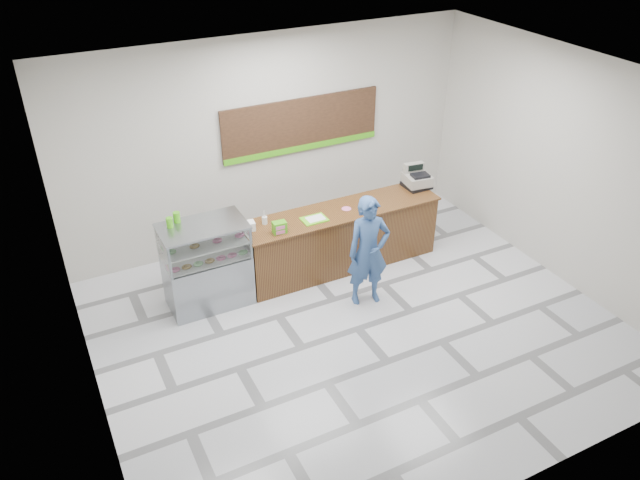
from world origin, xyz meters
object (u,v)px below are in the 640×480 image
customer (368,251)px  sales_counter (341,238)px  display_case (207,264)px  cash_register (417,179)px  serving_tray (314,219)px

customer → sales_counter: bearing=96.2°
display_case → cash_register: 3.76m
sales_counter → serving_tray: (-0.52, -0.09, 0.52)m
serving_tray → customer: customer is taller
cash_register → serving_tray: cash_register is taller
display_case → customer: 2.35m
display_case → cash_register: bearing=2.4°
sales_counter → cash_register: 1.65m
sales_counter → serving_tray: size_ratio=8.51×
serving_tray → sales_counter: bearing=9.9°
sales_counter → display_case: (-2.22, -0.00, 0.16)m
display_case → sales_counter: bearing=0.0°
sales_counter → customer: (-0.10, -1.00, 0.34)m
display_case → cash_register: cash_register is taller
display_case → serving_tray: size_ratio=3.47×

